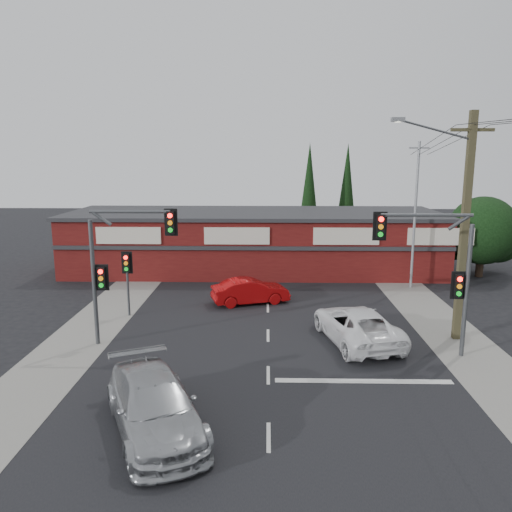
{
  "coord_description": "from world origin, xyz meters",
  "views": [
    {
      "loc": [
        -0.08,
        -18.62,
        8.12
      ],
      "look_at": [
        -0.55,
        3.0,
        3.78
      ],
      "focal_mm": 35.0,
      "sensor_mm": 36.0,
      "label": 1
    }
  ],
  "objects_px": {
    "white_suv": "(357,325)",
    "shop_building": "(254,240)",
    "silver_suv": "(154,405)",
    "red_sedan": "(250,291)",
    "utility_pole": "(462,220)"
  },
  "relations": [
    {
      "from": "white_suv",
      "to": "red_sedan",
      "type": "relative_size",
      "value": 1.32
    },
    {
      "from": "white_suv",
      "to": "shop_building",
      "type": "xyz_separation_m",
      "value": [
        -4.92,
        14.46,
        1.35
      ]
    },
    {
      "from": "shop_building",
      "to": "white_suv",
      "type": "bearing_deg",
      "value": -71.22
    },
    {
      "from": "silver_suv",
      "to": "red_sedan",
      "type": "distance_m",
      "value": 13.54
    },
    {
      "from": "silver_suv",
      "to": "shop_building",
      "type": "height_order",
      "value": "shop_building"
    },
    {
      "from": "red_sedan",
      "to": "utility_pole",
      "type": "height_order",
      "value": "utility_pole"
    },
    {
      "from": "white_suv",
      "to": "red_sedan",
      "type": "distance_m",
      "value": 7.61
    },
    {
      "from": "silver_suv",
      "to": "shop_building",
      "type": "xyz_separation_m",
      "value": [
        2.42,
        21.97,
        1.31
      ]
    },
    {
      "from": "white_suv",
      "to": "shop_building",
      "type": "distance_m",
      "value": 15.33
    },
    {
      "from": "red_sedan",
      "to": "silver_suv",
      "type": "bearing_deg",
      "value": 152.03
    },
    {
      "from": "silver_suv",
      "to": "utility_pole",
      "type": "bearing_deg",
      "value": 9.81
    },
    {
      "from": "red_sedan",
      "to": "shop_building",
      "type": "bearing_deg",
      "value": -17.54
    },
    {
      "from": "red_sedan",
      "to": "utility_pole",
      "type": "bearing_deg",
      "value": -137.39
    },
    {
      "from": "white_suv",
      "to": "shop_building",
      "type": "height_order",
      "value": "shop_building"
    },
    {
      "from": "silver_suv",
      "to": "utility_pole",
      "type": "height_order",
      "value": "utility_pole"
    }
  ]
}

